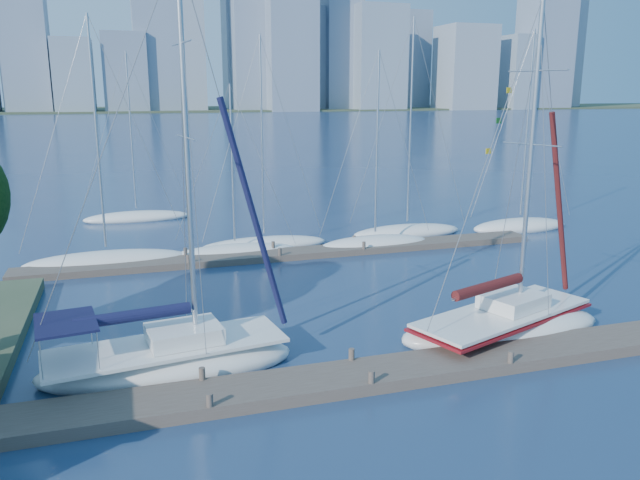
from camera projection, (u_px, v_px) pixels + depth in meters
name	position (u px, v px, depth m)	size (l,w,h in m)	color
ground	(361.00, 382.00, 20.32)	(700.00, 700.00, 0.00)	navy
near_dock	(361.00, 376.00, 20.27)	(26.00, 2.00, 0.40)	#4F433A
far_dock	(294.00, 254.00, 35.71)	(30.00, 1.80, 0.36)	#4F433A
far_shore	(136.00, 110.00, 317.48)	(800.00, 100.00, 1.50)	#38472D
sailboat_navy	(167.00, 342.00, 20.79)	(8.76, 3.90, 14.00)	white
sailboat_maroon	(504.00, 311.00, 23.99)	(8.91, 5.50, 13.09)	white
bg_boat_0	(107.00, 260.00, 33.97)	(8.78, 2.63, 13.42)	white
bg_boat_1	(235.00, 252.00, 36.04)	(7.26, 4.72, 9.95)	white
bg_boat_2	(264.00, 244.00, 37.72)	(7.97, 3.50, 12.68)	white
bg_boat_3	(375.00, 244.00, 37.75)	(7.05, 2.67, 11.88)	white
bg_boat_4	(407.00, 231.00, 41.00)	(7.82, 4.20, 14.04)	white
bg_boat_5	(520.00, 226.00, 42.65)	(7.37, 3.61, 13.50)	white
bg_boat_6	(137.00, 217.00, 45.87)	(7.62, 2.27, 12.29)	white
skyline	(178.00, 33.00, 287.81)	(503.11, 51.31, 102.24)	gray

